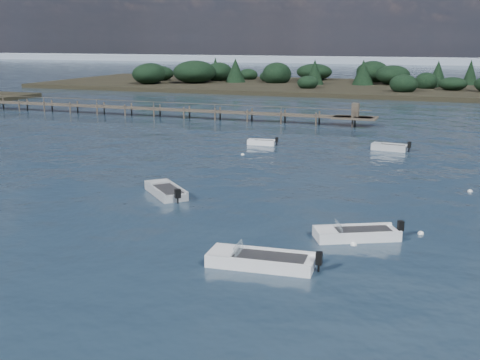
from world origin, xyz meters
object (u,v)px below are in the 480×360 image
at_px(tender_far_white, 261,143).
at_px(dinghy_mid_white_b, 356,236).
at_px(tender_far_grey_b, 389,149).
at_px(dinghy_mid_grey, 166,192).
at_px(dinghy_mid_white_a, 261,262).
at_px(jetty, 157,109).

bearing_deg(tender_far_white, dinghy_mid_white_b, -61.82).
height_order(tender_far_grey_b, dinghy_mid_white_b, tender_far_grey_b).
bearing_deg(dinghy_mid_grey, dinghy_mid_white_a, -45.10).
xyz_separation_m(dinghy_mid_white_a, dinghy_mid_white_b, (3.38, 5.28, -0.01)).
height_order(dinghy_mid_white_a, dinghy_mid_white_b, dinghy_mid_white_a).
bearing_deg(dinghy_mid_grey, tender_far_grey_b, 61.08).
bearing_deg(dinghy_mid_grey, jetty, 118.71).
distance_m(tender_far_grey_b, tender_far_white, 11.93).
distance_m(dinghy_mid_grey, jetty, 40.64).
xyz_separation_m(tender_far_grey_b, jetty, (-31.32, 14.26, 0.82)).
distance_m(tender_far_white, jetty, 24.89).
distance_m(dinghy_mid_white_a, dinghy_mid_white_b, 6.27).
xyz_separation_m(dinghy_mid_grey, dinghy_mid_white_b, (13.15, -4.52, -0.01)).
bearing_deg(jetty, tender_far_grey_b, -24.48).
height_order(dinghy_mid_white_a, jetty, jetty).
bearing_deg(jetty, dinghy_mid_white_b, -50.87).
height_order(tender_far_grey_b, jetty, jetty).
relative_size(tender_far_grey_b, tender_far_white, 1.19).
distance_m(dinghy_mid_white_b, jetty, 51.77).
bearing_deg(jetty, tender_far_white, -38.55).
distance_m(tender_far_white, dinghy_mid_white_b, 27.97).
bearing_deg(dinghy_mid_white_a, tender_far_grey_b, 86.26).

